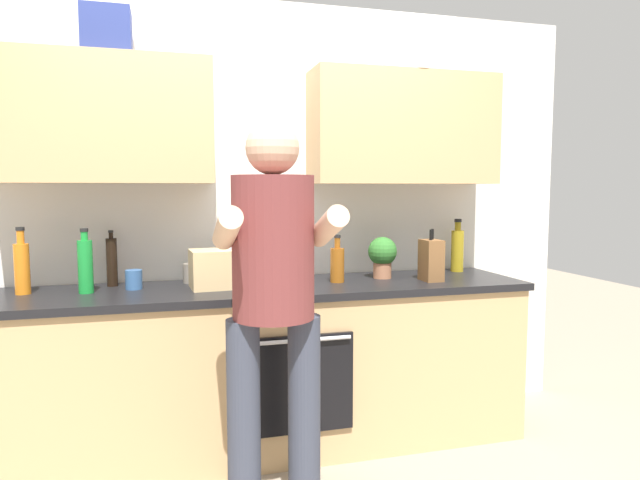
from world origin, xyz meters
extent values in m
plane|color=gray|center=(0.00, 0.00, 0.00)|extent=(12.00, 12.00, 0.00)
cube|color=silver|center=(0.00, 0.36, 1.25)|extent=(4.00, 0.06, 2.50)
cube|color=tan|center=(-0.84, 0.17, 1.77)|extent=(1.12, 0.32, 0.65)
cube|color=tan|center=(0.84, 0.17, 1.77)|extent=(1.12, 0.32, 0.65)
cylinder|color=silver|center=(0.89, 0.17, 2.15)|extent=(0.33, 0.33, 0.10)
cube|color=navy|center=(-0.80, 0.17, 2.22)|extent=(0.24, 0.20, 0.23)
cube|color=tan|center=(0.00, 0.00, 0.43)|extent=(2.80, 0.60, 0.86)
cube|color=black|center=(0.00, 0.00, 0.88)|extent=(2.84, 0.64, 0.04)
cube|color=black|center=(0.08, -0.31, 0.45)|extent=(0.56, 0.02, 0.50)
cylinder|color=silver|center=(0.08, -0.33, 0.68)|extent=(0.52, 0.02, 0.02)
cylinder|color=#383D4C|center=(-0.24, -0.69, 0.44)|extent=(0.14, 0.14, 0.89)
cylinder|color=#383D4C|center=(0.02, -0.69, 0.44)|extent=(0.14, 0.14, 0.89)
cylinder|color=brown|center=(-0.11, -0.69, 1.18)|extent=(0.34, 0.34, 0.59)
sphere|color=#D8AD8C|center=(-0.11, -0.69, 1.59)|extent=(0.22, 0.22, 0.22)
cylinder|color=#D8AD8C|center=(-0.31, -0.81, 1.27)|extent=(0.09, 0.31, 0.19)
cylinder|color=#D8AD8C|center=(0.09, -0.81, 1.27)|extent=(0.09, 0.31, 0.19)
cylinder|color=black|center=(-0.82, 0.21, 1.03)|extent=(0.06, 0.06, 0.26)
cylinder|color=black|center=(-0.82, 0.21, 1.17)|extent=(0.02, 0.02, 0.03)
cylinder|color=black|center=(-0.82, 0.21, 1.19)|extent=(0.03, 0.03, 0.01)
cylinder|color=olive|center=(1.23, 0.20, 1.03)|extent=(0.08, 0.08, 0.26)
cylinder|color=olive|center=(1.23, 0.20, 1.19)|extent=(0.04, 0.04, 0.05)
cylinder|color=black|center=(1.23, 0.20, 1.22)|extent=(0.04, 0.04, 0.02)
cylinder|color=#8C4C14|center=(0.38, 0.01, 1.00)|extent=(0.08, 0.08, 0.19)
cylinder|color=#8C4C14|center=(0.38, 0.01, 1.12)|extent=(0.03, 0.03, 0.06)
cylinder|color=black|center=(0.38, 0.01, 1.16)|extent=(0.04, 0.04, 0.02)
cylinder|color=orange|center=(-1.23, 0.09, 1.03)|extent=(0.07, 0.07, 0.25)
cylinder|color=orange|center=(-1.23, 0.09, 1.18)|extent=(0.04, 0.04, 0.07)
cylinder|color=black|center=(-1.23, 0.09, 1.23)|extent=(0.04, 0.04, 0.02)
cylinder|color=#198C33|center=(-0.93, 0.04, 1.03)|extent=(0.07, 0.07, 0.27)
cylinder|color=#198C33|center=(-0.93, 0.04, 1.19)|extent=(0.03, 0.03, 0.04)
cylinder|color=black|center=(-0.93, 0.04, 1.22)|extent=(0.04, 0.04, 0.02)
cylinder|color=slate|center=(-0.41, 0.20, 0.95)|extent=(0.08, 0.08, 0.11)
cylinder|color=#33598C|center=(-0.70, 0.08, 0.95)|extent=(0.09, 0.09, 0.10)
cylinder|color=silver|center=(0.07, 0.07, 0.94)|extent=(0.28, 0.28, 0.08)
cube|color=brown|center=(0.91, -0.08, 1.02)|extent=(0.10, 0.14, 0.23)
cylinder|color=black|center=(0.89, -0.10, 1.16)|extent=(0.02, 0.02, 0.06)
cylinder|color=black|center=(0.92, -0.06, 1.16)|extent=(0.02, 0.02, 0.06)
cylinder|color=#9E6647|center=(0.68, 0.08, 0.95)|extent=(0.11, 0.11, 0.09)
sphere|color=#2D6B28|center=(0.68, 0.08, 1.06)|extent=(0.17, 0.17, 0.17)
cube|color=tan|center=(-0.31, 0.01, 1.00)|extent=(0.22, 0.23, 0.20)
camera|label=1|loc=(-0.54, -2.95, 1.42)|focal=31.48mm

